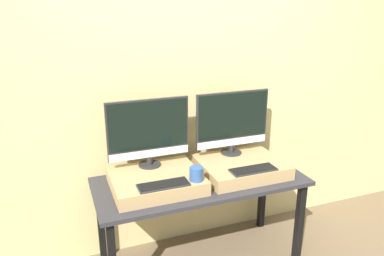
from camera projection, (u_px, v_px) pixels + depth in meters
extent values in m
cube|color=#DBC684|center=(182.00, 88.00, 2.87)|extent=(8.00, 0.04, 2.60)
cube|color=#2D2D33|center=(200.00, 182.00, 2.71)|extent=(1.52, 0.65, 0.03)
cube|color=black|center=(299.00, 224.00, 2.83)|extent=(0.05, 0.05, 0.68)
cube|color=black|center=(101.00, 224.00, 2.83)|extent=(0.05, 0.05, 0.68)
cube|color=black|center=(262.00, 192.00, 3.30)|extent=(0.05, 0.05, 0.68)
cube|color=tan|center=(156.00, 181.00, 2.59)|extent=(0.61, 0.51, 0.10)
cylinder|color=#282828|center=(150.00, 165.00, 2.72)|extent=(0.16, 0.16, 0.01)
cylinder|color=#282828|center=(150.00, 160.00, 2.71)|extent=(0.04, 0.04, 0.06)
cube|color=#282828|center=(148.00, 129.00, 2.63)|extent=(0.59, 0.02, 0.43)
cube|color=black|center=(149.00, 125.00, 2.61)|extent=(0.57, 0.00, 0.34)
cube|color=silver|center=(150.00, 154.00, 2.68)|extent=(0.58, 0.00, 0.06)
cube|color=#2D2D2D|center=(163.00, 185.00, 2.41)|extent=(0.33, 0.13, 0.01)
cube|color=black|center=(163.00, 184.00, 2.41)|extent=(0.32, 0.12, 0.00)
cylinder|color=#335693|center=(196.00, 174.00, 2.47)|extent=(0.09, 0.09, 0.09)
cube|color=tan|center=(241.00, 167.00, 2.81)|extent=(0.61, 0.51, 0.10)
cylinder|color=#282828|center=(231.00, 152.00, 2.94)|extent=(0.16, 0.16, 0.01)
cylinder|color=#282828|center=(231.00, 148.00, 2.93)|extent=(0.04, 0.04, 0.06)
cube|color=#282828|center=(232.00, 119.00, 2.85)|extent=(0.59, 0.02, 0.43)
cube|color=black|center=(233.00, 116.00, 2.83)|extent=(0.57, 0.00, 0.34)
cube|color=silver|center=(232.00, 142.00, 2.90)|extent=(0.58, 0.00, 0.06)
cube|color=#2D2D2D|center=(253.00, 170.00, 2.63)|extent=(0.33, 0.13, 0.01)
cube|color=black|center=(253.00, 169.00, 2.63)|extent=(0.32, 0.12, 0.00)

